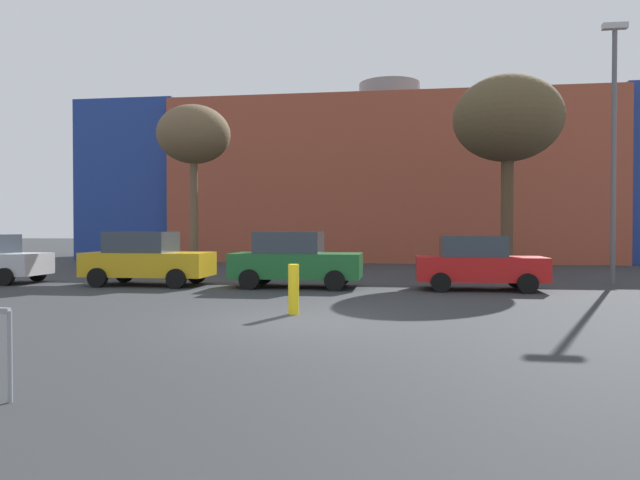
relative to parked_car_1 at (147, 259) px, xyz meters
name	(u,v)px	position (x,y,z in m)	size (l,w,h in m)	color
ground_plane	(294,321)	(6.30, -6.73, -0.90)	(200.00, 200.00, 0.00)	#2D3033
building_backdrop	(389,185)	(7.72, 20.02, 3.93)	(37.80, 13.29, 11.49)	#9E4733
parked_car_1	(147,259)	(0.00, 0.00, 0.00)	(4.16, 2.04, 1.80)	gold
parked_car_2	(295,260)	(5.07, 0.00, 0.00)	(4.18, 2.05, 1.81)	#1E662D
parked_car_3	(478,263)	(10.85, 0.00, -0.06)	(3.89, 1.91, 1.68)	red
bare_tree_0	(194,136)	(-0.23, 5.10, 4.94)	(3.09, 3.09, 7.15)	brown
bare_tree_1	(508,120)	(12.65, 5.24, 5.30)	(4.25, 4.25, 7.97)	brown
bollard_yellow_0	(294,289)	(6.12, -5.82, -0.34)	(0.24, 0.24, 1.11)	yellow
street_lamp	(614,139)	(15.61, 2.35, 4.06)	(0.80, 0.24, 8.84)	#59595E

